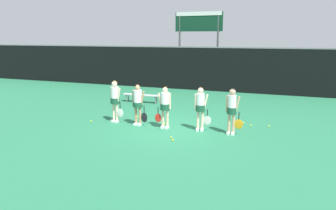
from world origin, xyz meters
TOP-DOWN VIEW (x-y plane):
  - ground_plane at (0.00, 0.00)m, footprint 140.00×140.00m
  - fence_windscreen at (0.00, 9.29)m, footprint 60.00×0.08m
  - scoreboard at (-1.91, 10.70)m, footprint 3.33×0.15m
  - bench_courtside at (-3.17, 4.15)m, footprint 2.08×0.42m
  - player_0 at (-2.38, 0.04)m, footprint 0.63×0.37m
  - player_1 at (-1.28, -0.07)m, footprint 0.65×0.38m
  - player_2 at (-0.11, -0.09)m, footprint 0.65×0.37m
  - player_3 at (1.26, 0.07)m, footprint 0.64×0.35m
  - player_4 at (2.45, 0.01)m, footprint 0.64×0.34m
  - tennis_ball_0 at (0.73, -1.49)m, footprint 0.07×0.07m
  - tennis_ball_1 at (0.58, -1.25)m, footprint 0.07×0.07m
  - tennis_ball_2 at (-1.86, 1.04)m, footprint 0.07×0.07m
  - tennis_ball_3 at (-0.34, 0.40)m, footprint 0.07×0.07m
  - tennis_ball_4 at (2.98, 1.37)m, footprint 0.07×0.07m
  - tennis_ball_5 at (2.66, 1.69)m, footprint 0.07×0.07m
  - tennis_ball_6 at (3.66, 1.54)m, footprint 0.07×0.07m
  - tennis_ball_7 at (-3.34, -0.34)m, footprint 0.07×0.07m

SIDE VIEW (x-z plane):
  - ground_plane at x=0.00m, z-range 0.00..0.00m
  - tennis_ball_1 at x=0.58m, z-range 0.00..0.07m
  - tennis_ball_5 at x=2.66m, z-range 0.00..0.07m
  - tennis_ball_2 at x=-1.86m, z-range 0.00..0.07m
  - tennis_ball_4 at x=2.98m, z-range 0.00..0.07m
  - tennis_ball_7 at x=-3.34m, z-range 0.00..0.07m
  - tennis_ball_6 at x=3.66m, z-range 0.00..0.07m
  - tennis_ball_3 at x=-0.34m, z-range 0.00..0.07m
  - tennis_ball_0 at x=0.73m, z-range 0.00..0.07m
  - bench_courtside at x=-3.17m, z-range 0.16..0.60m
  - player_2 at x=-0.11m, z-range 0.14..1.77m
  - player_1 at x=-1.28m, z-range 0.14..1.79m
  - player_3 at x=1.26m, z-range 0.15..1.81m
  - player_4 at x=2.45m, z-range 0.16..1.86m
  - player_0 at x=-2.38m, z-range 0.17..1.91m
  - fence_windscreen at x=0.00m, z-range 0.01..2.88m
  - scoreboard at x=-1.91m, z-range 1.42..6.57m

